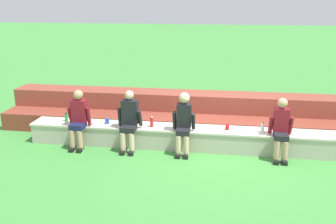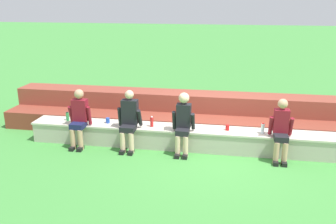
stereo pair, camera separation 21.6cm
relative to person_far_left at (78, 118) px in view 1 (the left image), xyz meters
name	(u,v)px [view 1 (the left image)]	position (x,y,z in m)	size (l,w,h in m)	color
ground_plane	(216,154)	(3.04, 0.03, -0.68)	(80.00, 80.00, 0.00)	#428E3D
stone_seating_wall	(217,139)	(3.04, 0.31, -0.43)	(8.46, 0.60, 0.47)	#B7AF9E
brick_bleachers	(218,116)	(3.04, 1.56, -0.31)	(10.80, 1.43, 0.89)	brown
person_far_left	(78,118)	(0.00, 0.00, 0.00)	(0.51, 0.56, 1.30)	tan
person_left_of_center	(129,120)	(1.15, 0.01, 0.01)	(0.53, 0.55, 1.32)	beige
person_center	(184,122)	(2.33, 0.00, 0.02)	(0.48, 0.55, 1.33)	beige
person_right_of_center	(281,128)	(4.33, 0.02, -0.02)	(0.48, 0.58, 1.28)	tan
water_bottle_near_left	(152,122)	(1.59, 0.26, -0.10)	(0.07, 0.07, 0.24)	red
water_bottle_mid_left	(263,127)	(4.00, 0.26, -0.10)	(0.07, 0.07, 0.23)	silver
water_bottle_center_gap	(66,117)	(-0.44, 0.34, -0.11)	(0.07, 0.07, 0.21)	green
plastic_cup_left_end	(107,121)	(0.55, 0.32, -0.15)	(0.09, 0.09, 0.12)	blue
plastic_cup_middle	(227,127)	(3.26, 0.31, -0.15)	(0.08, 0.08, 0.12)	red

